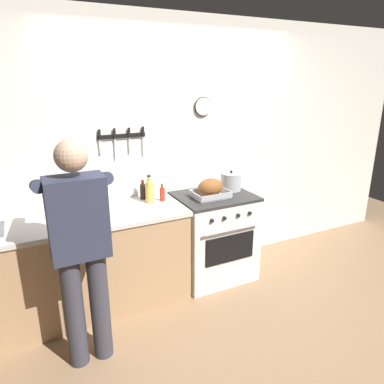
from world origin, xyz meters
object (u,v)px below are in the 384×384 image
(stove, at_px, (214,236))
(bottle_dish_soap, at_px, (98,199))
(bottle_vinegar, at_px, (66,200))
(bottle_cooking_oil, at_px, (149,191))
(bottle_soy_sauce, at_px, (143,191))
(person_cook, at_px, (80,242))
(roasting_pan, at_px, (211,189))
(stock_pot, at_px, (231,181))
(bottle_hot_sauce, at_px, (162,194))
(cutting_board, at_px, (78,218))

(stove, relative_size, bottle_dish_soap, 4.19)
(stove, distance_m, bottle_vinegar, 1.50)
(bottle_cooking_oil, xyz_separation_m, bottle_soy_sauce, (-0.02, 0.13, -0.03))
(person_cook, distance_m, bottle_dish_soap, 0.80)
(bottle_cooking_oil, distance_m, bottle_soy_sauce, 0.13)
(bottle_cooking_oil, bearing_deg, stove, -7.38)
(roasting_pan, distance_m, bottle_cooking_oil, 0.60)
(bottle_soy_sauce, bearing_deg, person_cook, -131.96)
(bottle_cooking_oil, bearing_deg, person_cook, -137.58)
(stove, relative_size, stock_pot, 4.11)
(person_cook, relative_size, bottle_cooking_oil, 6.25)
(bottle_hot_sauce, bearing_deg, bottle_cooking_oil, 176.27)
(stock_pot, distance_m, bottle_vinegar, 1.63)
(person_cook, distance_m, cutting_board, 0.57)
(person_cook, bearing_deg, cutting_board, 5.00)
(bottle_cooking_oil, bearing_deg, cutting_board, -169.60)
(stove, relative_size, bottle_cooking_oil, 3.39)
(person_cook, xyz_separation_m, roasting_pan, (1.34, 0.57, 0.03))
(stove, xyz_separation_m, roasting_pan, (-0.07, -0.04, 0.54))
(stove, relative_size, bottle_vinegar, 3.65)
(bottle_soy_sauce, bearing_deg, bottle_dish_soap, -170.78)
(person_cook, bearing_deg, stock_pot, -54.23)
(bottle_cooking_oil, relative_size, bottle_soy_sauce, 1.40)
(cutting_board, distance_m, bottle_dish_soap, 0.29)
(person_cook, bearing_deg, bottle_vinegar, 11.46)
(bottle_dish_soap, bearing_deg, bottle_vinegar, 169.23)
(stove, height_order, stock_pot, stock_pot)
(cutting_board, distance_m, bottle_soy_sauce, 0.70)
(bottle_vinegar, bearing_deg, stock_pot, -3.95)
(person_cook, relative_size, bottle_dish_soap, 7.72)
(bottle_vinegar, distance_m, bottle_cooking_oil, 0.74)
(roasting_pan, bearing_deg, stove, 28.56)
(bottle_cooking_oil, relative_size, bottle_dish_soap, 1.24)
(cutting_board, bearing_deg, stock_pot, 4.28)
(bottle_cooking_oil, bearing_deg, bottle_hot_sauce, -3.73)
(roasting_pan, bearing_deg, cutting_board, -179.98)
(bottle_dish_soap, distance_m, bottle_hot_sauce, 0.59)
(roasting_pan, distance_m, bottle_dish_soap, 1.07)
(bottle_cooking_oil, xyz_separation_m, bottle_hot_sauce, (0.13, -0.01, -0.04))
(bottle_vinegar, xyz_separation_m, bottle_cooking_oil, (0.73, -0.11, 0.01))
(person_cook, bearing_deg, stove, -53.53)
(person_cook, bearing_deg, bottle_dish_soap, -8.08)
(bottle_vinegar, bearing_deg, stove, -7.85)
(bottle_soy_sauce, relative_size, bottle_hot_sauce, 1.12)
(person_cook, xyz_separation_m, bottle_cooking_oil, (0.76, 0.69, 0.06))
(stove, relative_size, roasting_pan, 2.56)
(bottle_soy_sauce, xyz_separation_m, bottle_hot_sauce, (0.15, -0.14, -0.01))
(stock_pot, bearing_deg, stove, -161.76)
(person_cook, relative_size, bottle_hot_sauce, 9.84)
(stove, height_order, person_cook, person_cook)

